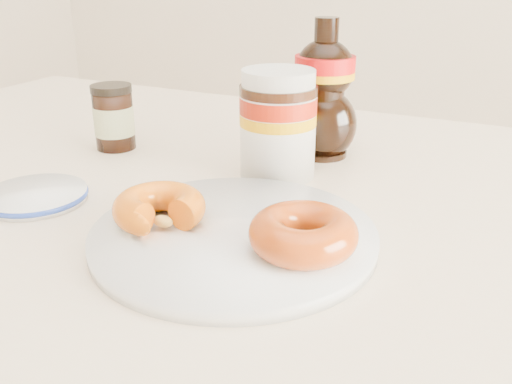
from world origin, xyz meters
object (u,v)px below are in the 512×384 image
at_px(dark_jar, 114,118).
at_px(nutella_jar, 278,120).
at_px(plate, 234,235).
at_px(blue_rim_saucer, 35,196).
at_px(donut_bitten, 159,208).
at_px(syrup_bottle, 324,89).
at_px(dining_table, 219,250).
at_px(donut_whole, 303,233).

bearing_deg(dark_jar, nutella_jar, 0.18).
relative_size(plate, blue_rim_saucer, 2.36).
bearing_deg(donut_bitten, plate, 21.04).
xyz_separation_m(nutella_jar, blue_rim_saucer, (-0.22, -0.20, -0.07)).
height_order(plate, syrup_bottle, syrup_bottle).
bearing_deg(dining_table, syrup_bottle, 69.28).
distance_m(plate, syrup_bottle, 0.30).
relative_size(plate, nutella_jar, 2.08).
distance_m(plate, donut_whole, 0.08).
distance_m(plate, donut_bitten, 0.08).
xyz_separation_m(donut_bitten, nutella_jar, (0.04, 0.21, 0.04)).
distance_m(dining_table, plate, 0.17).
height_order(donut_bitten, blue_rim_saucer, donut_bitten).
distance_m(plate, blue_rim_saucer, 0.25).
bearing_deg(donut_bitten, blue_rim_saucer, -176.07).
distance_m(donut_bitten, nutella_jar, 0.22).
xyz_separation_m(syrup_bottle, blue_rim_saucer, (-0.24, -0.30, -0.09)).
xyz_separation_m(dining_table, donut_bitten, (0.01, -0.13, 0.11)).
bearing_deg(syrup_bottle, donut_bitten, -100.80).
xyz_separation_m(dining_table, donut_whole, (0.16, -0.12, 0.11)).
bearing_deg(plate, donut_whole, -8.36).
bearing_deg(donut_whole, donut_bitten, -177.20).
distance_m(dining_table, blue_rim_saucer, 0.23).
height_order(dark_jar, blue_rim_saucer, dark_jar).
height_order(donut_whole, syrup_bottle, syrup_bottle).
relative_size(dining_table, nutella_jar, 10.32).
xyz_separation_m(dark_jar, blue_rim_saucer, (0.04, -0.20, -0.04)).
bearing_deg(dining_table, donut_whole, -37.66).
height_order(plate, nutella_jar, nutella_jar).
xyz_separation_m(nutella_jar, dark_jar, (-0.26, -0.00, -0.03)).
xyz_separation_m(plate, blue_rim_saucer, (-0.25, -0.01, -0.00)).
height_order(dining_table, donut_bitten, donut_bitten).
bearing_deg(donut_bitten, dark_jar, 143.86).
bearing_deg(nutella_jar, blue_rim_saucer, -137.43).
bearing_deg(blue_rim_saucer, nutella_jar, 42.57).
relative_size(plate, donut_bitten, 3.03).
height_order(donut_whole, blue_rim_saucer, donut_whole).
bearing_deg(donut_whole, dark_jar, 151.84).
height_order(donut_whole, nutella_jar, nutella_jar).
height_order(donut_bitten, dark_jar, dark_jar).
bearing_deg(syrup_bottle, dining_table, -110.72).
bearing_deg(donut_whole, syrup_bottle, 106.88).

